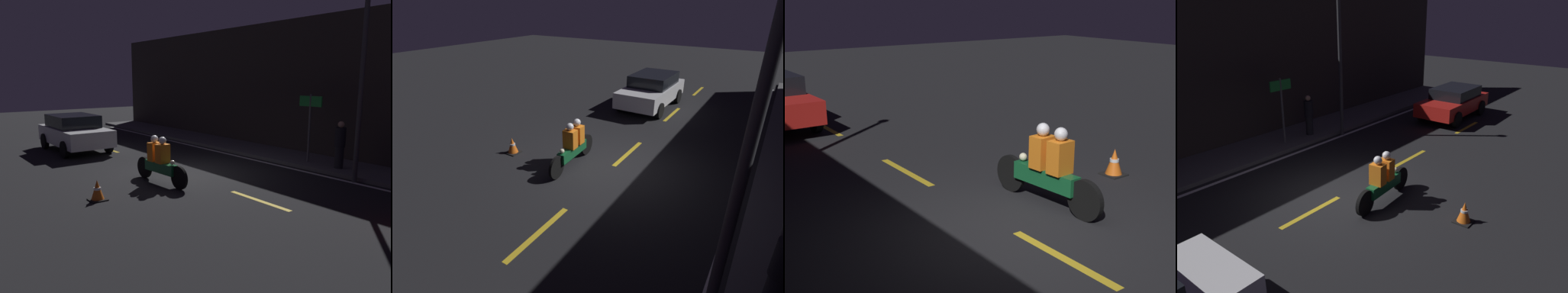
{
  "view_description": "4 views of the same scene",
  "coord_description": "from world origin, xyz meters",
  "views": [
    {
      "loc": [
        9.89,
        -6.91,
        3.06
      ],
      "look_at": [
        0.38,
        0.34,
        0.92
      ],
      "focal_mm": 35.0,
      "sensor_mm": 36.0,
      "label": 1
    },
    {
      "loc": [
        7.27,
        3.65,
        4.57
      ],
      "look_at": [
        0.8,
        -0.44,
        0.88
      ],
      "focal_mm": 28.0,
      "sensor_mm": 36.0,
      "label": 2
    },
    {
      "loc": [
        -5.79,
        4.78,
        3.47
      ],
      "look_at": [
        1.02,
        -0.06,
        1.1
      ],
      "focal_mm": 50.0,
      "sensor_mm": 36.0,
      "label": 3
    },
    {
      "loc": [
        -6.68,
        -6.5,
        4.98
      ],
      "look_at": [
        1.89,
        0.31,
        0.86
      ],
      "focal_mm": 35.0,
      "sensor_mm": 36.0,
      "label": 4
    }
  ],
  "objects": [
    {
      "name": "raised_curb",
      "position": [
        0.0,
        4.76,
        0.06
      ],
      "size": [
        28.0,
        2.11,
        0.13
      ],
      "color": "#4C4C4F",
      "rests_on": "ground"
    },
    {
      "name": "sedan_white",
      "position": [
        -6.05,
        -1.25,
        0.82
      ],
      "size": [
        4.13,
        2.03,
        1.53
      ],
      "rotation": [
        0.0,
        0.0,
        0.01
      ],
      "color": "silver",
      "rests_on": "ground"
    },
    {
      "name": "lane_dash_b",
      "position": [
        -5.5,
        0.0,
        0.0
      ],
      "size": [
        2.0,
        0.14,
        0.01
      ],
      "color": "gold",
      "rests_on": "ground"
    },
    {
      "name": "building_front",
      "position": [
        0.0,
        5.96,
        2.71
      ],
      "size": [
        28.0,
        0.3,
        5.43
      ],
      "color": "#2D2826",
      "rests_on": "ground"
    },
    {
      "name": "motorcycle",
      "position": [
        0.54,
        -1.11,
        0.65
      ],
      "size": [
        2.39,
        0.4,
        1.4
      ],
      "rotation": [
        0.0,
        0.0,
        0.07
      ],
      "color": "black",
      "rests_on": "ground"
    },
    {
      "name": "lane_dash_d",
      "position": [
        3.5,
        0.0,
        0.0
      ],
      "size": [
        2.0,
        0.14,
        0.01
      ],
      "color": "gold",
      "rests_on": "ground"
    },
    {
      "name": "lane_dash_c",
      "position": [
        -1.0,
        0.0,
        0.0
      ],
      "size": [
        2.0,
        0.14,
        0.01
      ],
      "color": "gold",
      "rests_on": "ground"
    },
    {
      "name": "pedestrian",
      "position": [
        2.98,
        4.34,
        0.91
      ],
      "size": [
        0.34,
        0.34,
        1.56
      ],
      "color": "black",
      "rests_on": "raised_curb"
    },
    {
      "name": "street_lamp",
      "position": [
        4.01,
        3.55,
        3.24
      ],
      "size": [
        0.28,
        0.28,
        5.76
      ],
      "color": "#333338",
      "rests_on": "ground"
    },
    {
      "name": "shop_sign",
      "position": [
        1.74,
        4.36,
        1.81
      ],
      "size": [
        0.9,
        0.08,
        2.4
      ],
      "color": "#4C4C51",
      "rests_on": "raised_curb"
    },
    {
      "name": "ground_plane",
      "position": [
        0.0,
        0.0,
        0.0
      ],
      "size": [
        56.0,
        56.0,
        0.0
      ],
      "primitive_type": "plane",
      "color": "black"
    },
    {
      "name": "lane_solid_kerb",
      "position": [
        0.0,
        3.45,
        0.0
      ],
      "size": [
        25.2,
        0.14,
        0.01
      ],
      "color": "silver",
      "rests_on": "ground"
    },
    {
      "name": "lane_dash_a",
      "position": [
        -10.0,
        0.0,
        0.0
      ],
      "size": [
        2.0,
        0.14,
        0.01
      ],
      "color": "gold",
      "rests_on": "ground"
    },
    {
      "name": "traffic_cone_near",
      "position": [
        0.97,
        -3.25,
        0.26
      ],
      "size": [
        0.43,
        0.43,
        0.53
      ],
      "color": "black",
      "rests_on": "ground"
    }
  ]
}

